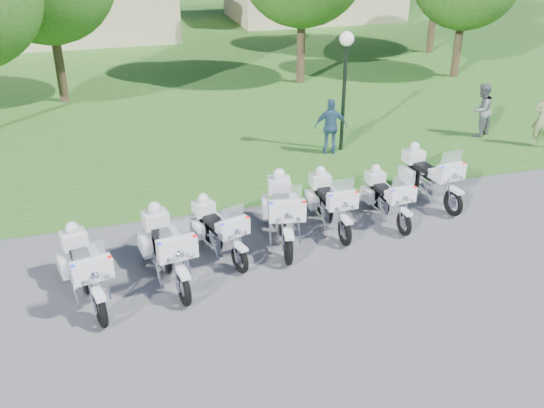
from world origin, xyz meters
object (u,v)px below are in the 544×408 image
object	(u,v)px
motorcycle_3	(283,211)
motorcycle_4	(330,202)
bystander_c	(331,127)
motorcycle_6	(430,175)
motorcycle_1	(167,247)
lamp_post	(346,61)
motorcycle_5	(387,196)
motorcycle_0	(85,268)
motorcycle_2	(219,229)
bystander_b	(481,110)
bystander_a	(544,119)

from	to	relation	value
motorcycle_3	motorcycle_4	bearing A→B (deg)	-156.11
bystander_c	motorcycle_6	bearing A→B (deg)	122.33
motorcycle_1	lamp_post	bearing A→B (deg)	-145.70
motorcycle_5	motorcycle_3	bearing A→B (deg)	3.49
motorcycle_0	motorcycle_2	size ratio (longest dim) A/B	1.13
motorcycle_6	bystander_c	size ratio (longest dim) A/B	1.39
motorcycle_5	bystander_b	distance (m)	7.38
motorcycle_6	bystander_a	distance (m)	6.08
motorcycle_1	motorcycle_4	distance (m)	4.29
motorcycle_6	motorcycle_0	bearing A→B (deg)	6.47
motorcycle_6	lamp_post	size ratio (longest dim) A/B	0.66
motorcycle_5	lamp_post	size ratio (longest dim) A/B	0.58
bystander_a	bystander_c	distance (m)	6.97
motorcycle_0	motorcycle_6	world-z (taller)	same
motorcycle_0	lamp_post	bearing A→B (deg)	-154.89
motorcycle_3	motorcycle_5	distance (m)	2.84
motorcycle_0	motorcycle_2	xyz separation A→B (m)	(2.90, 0.95, -0.07)
lamp_post	bystander_a	world-z (taller)	lamp_post
motorcycle_1	motorcycle_5	world-z (taller)	motorcycle_1
motorcycle_4	motorcycle_5	distance (m)	1.51
motorcycle_2	motorcycle_3	distance (m)	1.61
motorcycle_4	lamp_post	size ratio (longest dim) A/B	0.62
motorcycle_6	lamp_post	distance (m)	4.66
motorcycle_1	motorcycle_2	xyz separation A→B (m)	(1.23, 0.65, -0.10)
motorcycle_1	bystander_b	size ratio (longest dim) A/B	1.41
motorcycle_4	motorcycle_6	xyz separation A→B (m)	(3.09, 0.67, 0.04)
motorcycle_6	bystander_b	xyz separation A→B (m)	(4.15, 3.95, 0.21)
motorcycle_5	bystander_c	xyz separation A→B (m)	(0.26, 4.54, 0.28)
motorcycle_3	motorcycle_6	distance (m)	4.50
motorcycle_6	bystander_b	distance (m)	5.74
motorcycle_0	bystander_a	world-z (taller)	bystander_a
motorcycle_3	motorcycle_4	distance (m)	1.34
bystander_a	bystander_c	world-z (taller)	bystander_a
motorcycle_0	bystander_a	distance (m)	15.15
motorcycle_0	lamp_post	world-z (taller)	lamp_post
motorcycle_3	motorcycle_5	xyz separation A→B (m)	(2.82, 0.27, -0.13)
motorcycle_0	bystander_b	xyz separation A→B (m)	(13.03, 6.11, 0.21)
bystander_a	bystander_b	xyz separation A→B (m)	(-1.37, 1.43, -0.03)
bystander_c	motorcycle_0	bearing A→B (deg)	51.86
bystander_a	motorcycle_3	bearing A→B (deg)	63.93
motorcycle_6	bystander_c	distance (m)	4.07
bystander_b	lamp_post	bearing A→B (deg)	-27.50
motorcycle_1	motorcycle_6	size ratio (longest dim) A/B	1.04
motorcycle_1	bystander_c	distance (m)	8.20
motorcycle_3	bystander_b	size ratio (longest dim) A/B	1.44
motorcycle_5	bystander_a	xyz separation A→B (m)	(7.11, 3.21, 0.33)
motorcycle_0	motorcycle_4	size ratio (longest dim) A/B	1.05
motorcycle_3	motorcycle_6	bearing A→B (deg)	-156.70
motorcycle_2	motorcycle_3	bearing A→B (deg)	171.74
motorcycle_0	motorcycle_2	bearing A→B (deg)	-174.48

